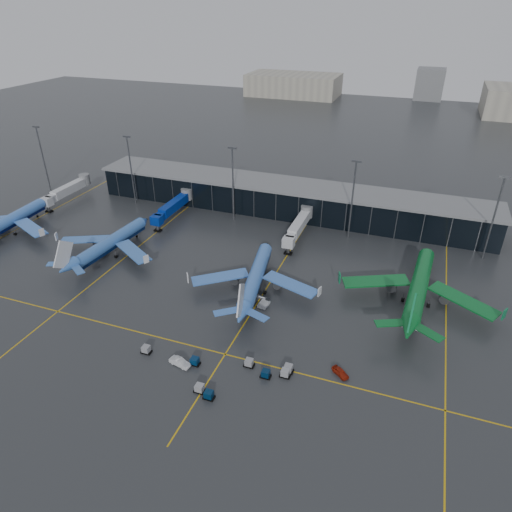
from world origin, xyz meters
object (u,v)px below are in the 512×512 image
(airliner_klm_west, at_px, (8,214))
(airliner_aer_lingus, at_px, (421,277))
(airliner_klm_near, at_px, (256,269))
(airliner_arkefly, at_px, (110,235))
(service_van_red, at_px, (340,372))
(service_van_white, at_px, (180,362))
(mobile_airstair, at_px, (264,303))
(baggage_carts, at_px, (229,371))

(airliner_klm_west, bearing_deg, airliner_aer_lingus, -0.79)
(airliner_klm_west, relative_size, airliner_klm_near, 1.00)
(airliner_arkefly, xyz_separation_m, airliner_klm_near, (47.29, -3.19, 0.14))
(airliner_klm_west, distance_m, service_van_red, 118.11)
(airliner_arkefly, xyz_separation_m, service_van_white, (42.32, -35.97, -5.27))
(airliner_klm_near, distance_m, service_van_red, 36.69)
(airliner_klm_west, distance_m, airliner_arkefly, 40.05)
(airliner_klm_west, bearing_deg, airliner_klm_near, -5.87)
(airliner_klm_west, height_order, airliner_arkefly, airliner_klm_west)
(airliner_aer_lingus, xyz_separation_m, mobile_airstair, (-35.90, -15.91, -6.21))
(airliner_klm_west, xyz_separation_m, service_van_white, (82.36, -36.93, -5.40))
(airliner_klm_near, relative_size, mobile_airstair, 11.71)
(airliner_klm_west, height_order, airliner_klm_near, airliner_klm_near)
(airliner_aer_lingus, bearing_deg, service_van_white, -133.39)
(baggage_carts, distance_m, service_van_red, 22.77)
(airliner_klm_near, xyz_separation_m, baggage_carts, (5.82, -31.61, -5.44))
(airliner_arkefly, distance_m, baggage_carts, 63.72)
(airliner_klm_west, distance_m, airliner_aer_lingus, 127.84)
(airliner_aer_lingus, bearing_deg, airliner_arkefly, -172.26)
(baggage_carts, height_order, service_van_white, baggage_carts)
(mobile_airstair, relative_size, service_van_red, 0.84)
(airliner_arkefly, xyz_separation_m, baggage_carts, (53.11, -34.80, -5.30))
(airliner_aer_lingus, relative_size, service_van_white, 9.45)
(baggage_carts, xyz_separation_m, service_van_red, (21.44, 7.67, -0.06))
(airliner_arkefly, distance_m, service_van_red, 79.51)
(airliner_klm_west, relative_size, airliner_arkefly, 1.02)
(airliner_aer_lingus, distance_m, service_van_red, 36.38)
(airliner_klm_west, bearing_deg, airliner_arkefly, -4.52)
(airliner_arkefly, distance_m, airliner_aer_lingus, 87.91)
(airliner_arkefly, xyz_separation_m, airliner_aer_lingus, (87.68, 6.21, 0.92))
(airliner_klm_near, xyz_separation_m, service_van_white, (-4.97, -32.79, -5.41))
(airliner_aer_lingus, distance_m, service_van_white, 62.25)
(airliner_klm_west, bearing_deg, service_van_white, -27.30)
(airliner_aer_lingus, bearing_deg, airliner_klm_near, -163.22)
(airliner_klm_west, bearing_deg, baggage_carts, -24.15)
(service_van_red, bearing_deg, airliner_arkefly, 108.12)
(airliner_arkefly, xyz_separation_m, service_van_red, (74.55, -27.13, -5.36))
(airliner_klm_west, distance_m, airliner_klm_near, 87.43)
(airliner_arkefly, relative_size, service_van_white, 8.20)
(airliner_aer_lingus, bearing_deg, airliner_klm_west, -173.96)
(airliner_arkefly, height_order, service_van_red, airliner_arkefly)
(airliner_klm_near, relative_size, baggage_carts, 1.23)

